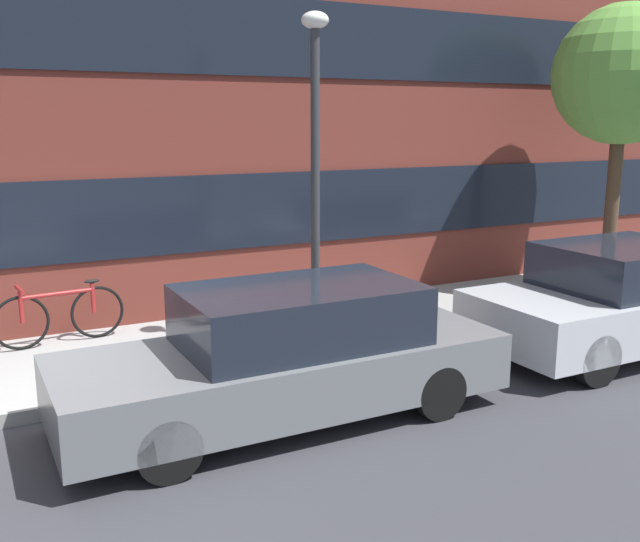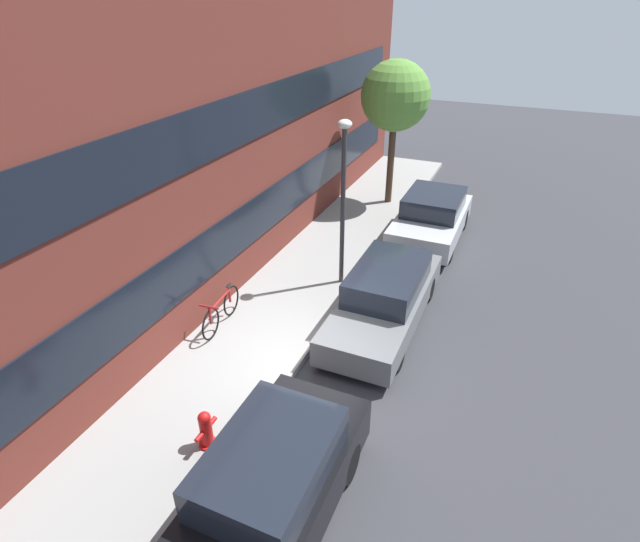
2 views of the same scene
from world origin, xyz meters
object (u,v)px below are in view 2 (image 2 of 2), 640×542
Objects in this scene: lamp_post at (343,186)px; street_tree at (395,97)px; parked_car_black at (268,493)px; parked_car_grey at (385,297)px; parked_car_silver at (432,217)px; fire_hydrant at (206,429)px; bicycle at (221,310)px.

street_tree is at bearing 4.66° from lamp_post.
parked_car_black is 0.90× the size of parked_car_grey.
street_tree is (6.74, 1.92, 2.98)m from parked_car_grey.
parked_car_silver is 9.50m from fire_hydrant.
parked_car_black is 10.15m from parked_car_silver.
bicycle is (-1.75, 3.17, -0.12)m from parked_car_grey.
parked_car_black is at bearing -116.59° from fire_hydrant.
lamp_post is (-3.66, 1.45, 1.99)m from parked_car_silver.
parked_car_silver is 0.83× the size of street_tree.
parked_car_silver is at bearing -21.69° from lamp_post.
parked_car_black reaches higher than parked_car_grey.
fire_hydrant is 3.32m from bicycle.
fire_hydrant is at bearing -178.24° from street_tree.
lamp_post is (5.71, -0.11, 2.19)m from fire_hydrant.
parked_car_grey is 1.11× the size of lamp_post.
bicycle reaches higher than fire_hydrant.
parked_car_black is at bearing -171.06° from street_tree.
parked_car_silver is at bearing -9.50° from fire_hydrant.
parked_car_black is 0.87× the size of street_tree.
street_tree is at bearing 1.76° from fire_hydrant.
street_tree reaches higher than parked_car_black.
bicycle is (2.91, 1.61, 0.04)m from fire_hydrant.
parked_car_grey is 1.17× the size of parked_car_silver.
lamp_post is at bearing -1.14° from fire_hydrant.
parked_car_silver is 2.33× the size of bicycle.
parked_car_black is at bearing 0.00° from parked_car_grey.
street_tree reaches higher than fire_hydrant.
street_tree reaches higher than bicycle.
fire_hydrant is (0.78, 1.57, -0.25)m from parked_car_black.
fire_hydrant is 0.17× the size of lamp_post.
fire_hydrant is at bearing -18.60° from parked_car_grey.
parked_car_silver is at bearing 148.30° from bicycle.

